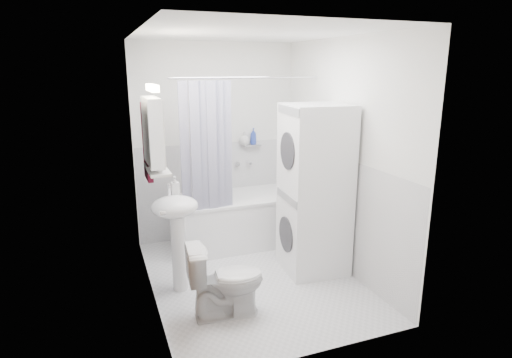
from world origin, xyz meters
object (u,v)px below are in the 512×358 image
object	(u,v)px
sink	(176,221)
bathtub	(243,217)
washer_dryer	(314,190)
toilet	(226,281)

from	to	relation	value
sink	bathtub	bearing A→B (deg)	42.49
sink	washer_dryer	xyz separation A→B (m)	(1.43, -0.05, 0.17)
sink	toilet	world-z (taller)	sink
toilet	sink	bearing A→B (deg)	32.89
bathtub	toilet	xyz separation A→B (m)	(-0.66, -1.47, -0.01)
sink	toilet	bearing A→B (deg)	-62.52
sink	washer_dryer	size ratio (longest dim) A/B	0.59
sink	toilet	size ratio (longest dim) A/B	1.58
sink	toilet	distance (m)	0.76
bathtub	washer_dryer	size ratio (longest dim) A/B	0.90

